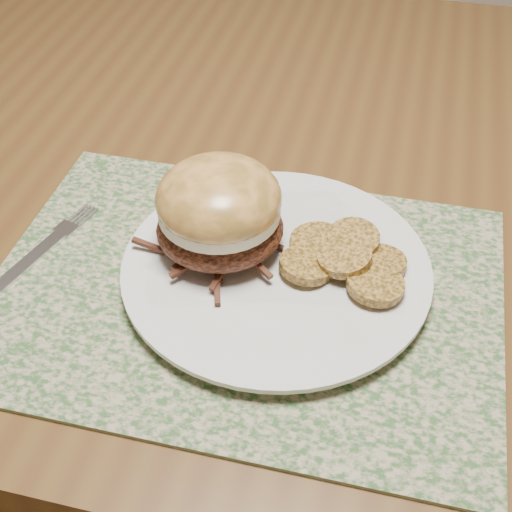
{
  "coord_description": "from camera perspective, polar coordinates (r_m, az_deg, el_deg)",
  "views": [
    {
      "loc": [
        0.35,
        -0.65,
        1.21
      ],
      "look_at": [
        0.24,
        -0.22,
        0.79
      ],
      "focal_mm": 50.0,
      "sensor_mm": 36.0,
      "label": 1
    }
  ],
  "objects": [
    {
      "name": "roasted_potatoes",
      "position": [
        0.63,
        7.22,
        -0.17
      ],
      "size": [
        0.12,
        0.11,
        0.03
      ],
      "color": "#A47030",
      "rests_on": "dinner_plate"
    },
    {
      "name": "pork_sandwich",
      "position": [
        0.62,
        -2.96,
        3.62
      ],
      "size": [
        0.14,
        0.14,
        0.09
      ],
      "rotation": [
        0.0,
        0.0,
        0.32
      ],
      "color": "black",
      "rests_on": "dinner_plate"
    },
    {
      "name": "placemat",
      "position": [
        0.63,
        -1.01,
        -2.83
      ],
      "size": [
        0.45,
        0.33,
        0.0
      ],
      "primitive_type": "cube",
      "color": "#33572C",
      "rests_on": "dining_table"
    },
    {
      "name": "dining_table",
      "position": [
        0.91,
        -11.75,
        6.03
      ],
      "size": [
        1.5,
        0.9,
        0.75
      ],
      "color": "#573919",
      "rests_on": "ground"
    },
    {
      "name": "ground",
      "position": [
        1.42,
        -7.82,
        -16.16
      ],
      "size": [
        3.5,
        3.5,
        0.0
      ],
      "primitive_type": "plane",
      "color": "brown",
      "rests_on": "ground"
    },
    {
      "name": "fork",
      "position": [
        0.69,
        -17.13,
        0.11
      ],
      "size": [
        0.06,
        0.16,
        0.0
      ],
      "rotation": [
        0.0,
        0.0,
        -0.27
      ],
      "color": "silver",
      "rests_on": "placemat"
    },
    {
      "name": "dinner_plate",
      "position": [
        0.64,
        1.62,
        -1.14
      ],
      "size": [
        0.26,
        0.26,
        0.02
      ],
      "primitive_type": "cylinder",
      "color": "silver",
      "rests_on": "placemat"
    }
  ]
}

